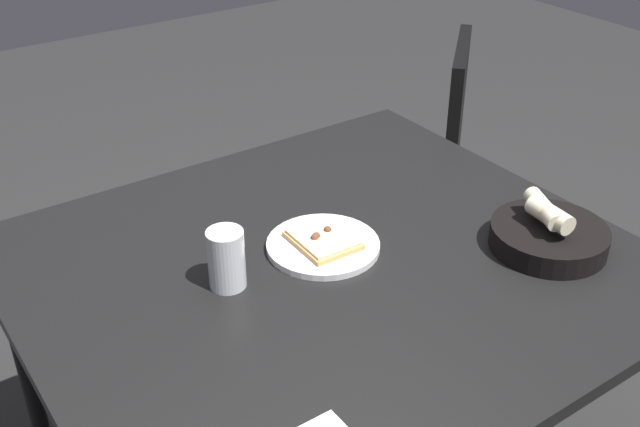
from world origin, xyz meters
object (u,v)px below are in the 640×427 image
at_px(dining_table, 328,283).
at_px(chair_spare, 415,153).
at_px(pizza_plate, 323,244).
at_px(beer_glass, 227,262).
at_px(bread_basket, 548,235).

distance_m(dining_table, chair_spare, 1.02).
bearing_deg(pizza_plate, dining_table, 67.68).
distance_m(dining_table, beer_glass, 0.24).
bearing_deg(bread_basket, beer_glass, -23.30).
distance_m(dining_table, pizza_plate, 0.08).
distance_m(dining_table, bread_basket, 0.46).
xyz_separation_m(beer_glass, chair_spare, (-1.00, -0.58, -0.28)).
height_order(bread_basket, beer_glass, beer_glass).
bearing_deg(dining_table, pizza_plate, -112.32).
bearing_deg(chair_spare, beer_glass, 30.04).
bearing_deg(bread_basket, chair_spare, -114.98).
bearing_deg(pizza_plate, chair_spare, -143.30).
relative_size(pizza_plate, beer_glass, 1.96).
height_order(bread_basket, chair_spare, chair_spare).
distance_m(pizza_plate, bread_basket, 0.46).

